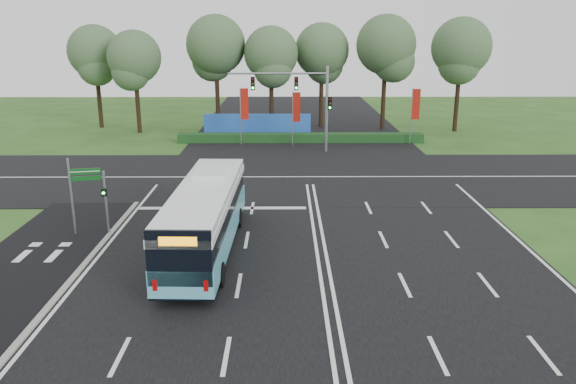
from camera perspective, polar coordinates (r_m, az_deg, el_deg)
The scene contains 15 objects.
ground at distance 27.19m, azimuth 2.76°, elevation -4.95°, with size 120.00×120.00×0.00m, color #274F1A.
road_main at distance 27.19m, azimuth 2.76°, elevation -4.91°, with size 20.00×120.00×0.04m, color black.
road_cross at distance 38.61m, azimuth 1.82°, elevation 1.52°, with size 120.00×14.00×0.05m, color black.
bike_path at distance 26.74m, azimuth -24.88°, elevation -6.82°, with size 5.00×18.00×0.06m, color black.
kerb_strip at distance 25.84m, azimuth -20.00°, elevation -6.99°, with size 0.25×18.00×0.12m, color gray.
city_bus at distance 25.60m, azimuth -8.36°, elevation -2.49°, with size 2.73×11.62×3.32m.
pedestrian_signal at distance 28.76m, azimuth -18.03°, elevation -0.83°, with size 0.29×0.41×3.24m.
street_sign at distance 28.98m, azimuth -20.56°, elevation 0.49°, with size 1.50×0.38×3.90m.
banner_flag_left at distance 49.33m, azimuth -4.55°, elevation 8.53°, with size 0.74×0.19×5.04m.
banner_flag_mid at distance 48.73m, azimuth 0.77°, elevation 8.27°, with size 0.70×0.11×4.74m.
banner_flag_right at distance 50.65m, azimuth 12.74°, elevation 8.34°, with size 0.73×0.13×4.97m.
traffic_light_gantry at distance 46.14m, azimuth 1.73°, elevation 9.80°, with size 8.41×0.28×7.00m.
hedge at distance 50.72m, azimuth 1.29°, elevation 5.51°, with size 22.00×1.20×0.80m, color #153A17.
blue_hoarding at distance 53.10m, azimuth -3.13°, elevation 6.74°, with size 10.00×0.30×2.20m, color blue.
eucalyptus_row at distance 56.69m, azimuth -0.87°, elevation 14.27°, with size 41.56×8.45×11.28m.
Camera 1 is at (-1.48, -25.32, 9.80)m, focal length 35.00 mm.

